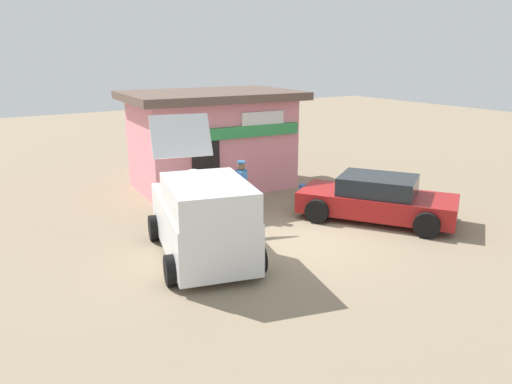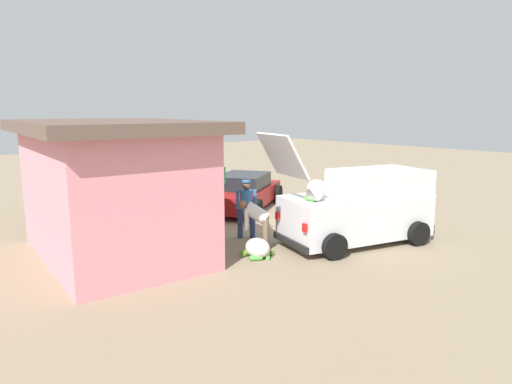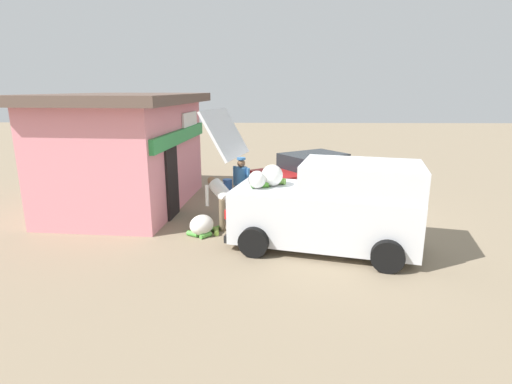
{
  "view_description": "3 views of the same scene",
  "coord_description": "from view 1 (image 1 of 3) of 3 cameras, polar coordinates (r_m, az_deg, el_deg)",
  "views": [
    {
      "loc": [
        -7.63,
        -9.31,
        4.57
      ],
      "look_at": [
        -0.45,
        1.79,
        0.85
      ],
      "focal_mm": 35.49,
      "sensor_mm": 36.0,
      "label": 1
    },
    {
      "loc": [
        -10.02,
        10.12,
        3.5
      ],
      "look_at": [
        -0.31,
        1.9,
        1.2
      ],
      "focal_mm": 31.93,
      "sensor_mm": 36.0,
      "label": 2
    },
    {
      "loc": [
        -11.07,
        1.82,
        3.4
      ],
      "look_at": [
        -0.7,
        2.03,
        0.71
      ],
      "focal_mm": 28.05,
      "sensor_mm": 36.0,
      "label": 3
    }
  ],
  "objects": [
    {
      "name": "unloaded_banana_pile",
      "position": [
        14.48,
        -8.53,
        -2.0
      ],
      "size": [
        0.8,
        0.78,
        0.47
      ],
      "color": "silver",
      "rests_on": "ground_plane"
    },
    {
      "name": "vendor_standing",
      "position": [
        14.21,
        -1.65,
        0.77
      ],
      "size": [
        0.48,
        0.48,
        1.61
      ],
      "color": "navy",
      "rests_on": "ground_plane"
    },
    {
      "name": "delivery_van",
      "position": [
        11.43,
        -6.08,
        -2.83
      ],
      "size": [
        2.84,
        4.77,
        2.96
      ],
      "color": "silver",
      "rests_on": "ground_plane"
    },
    {
      "name": "ground_plane",
      "position": [
        12.88,
        6.04,
        -5.19
      ],
      "size": [
        60.0,
        60.0,
        0.0
      ],
      "primitive_type": "plane",
      "color": "gray"
    },
    {
      "name": "paint_bucket",
      "position": [
        16.43,
        5.43,
        0.17
      ],
      "size": [
        0.33,
        0.33,
        0.39
      ],
      "primitive_type": "cylinder",
      "color": "blue",
      "rests_on": "ground_plane"
    },
    {
      "name": "storefront_bar",
      "position": [
        17.35,
        -5.02,
        6.01
      ],
      "size": [
        5.94,
        4.29,
        3.25
      ],
      "color": "pink",
      "rests_on": "ground_plane"
    },
    {
      "name": "parked_sedan",
      "position": [
        14.4,
        13.47,
        -0.79
      ],
      "size": [
        3.76,
        4.46,
        1.25
      ],
      "color": "maroon",
      "rests_on": "ground_plane"
    },
    {
      "name": "customer_bending",
      "position": [
        14.16,
        -6.01,
        0.1
      ],
      "size": [
        0.75,
        0.75,
        1.25
      ],
      "color": "#726047",
      "rests_on": "ground_plane"
    }
  ]
}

